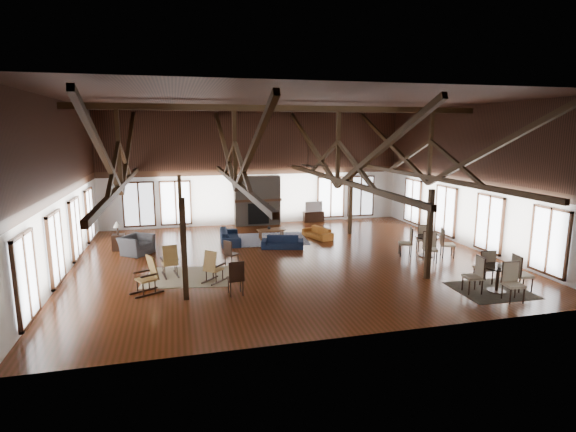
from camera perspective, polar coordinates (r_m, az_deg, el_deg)
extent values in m
plane|color=#582412|center=(17.74, -0.02, -5.39)|extent=(16.00, 16.00, 0.00)
cube|color=black|center=(17.07, -0.02, 14.34)|extent=(16.00, 14.00, 0.02)
cube|color=silver|center=(23.96, -4.12, 6.10)|extent=(16.00, 0.02, 6.00)
cube|color=silver|center=(10.57, 9.27, 0.06)|extent=(16.00, 0.02, 6.00)
cube|color=silver|center=(17.08, -27.09, 3.07)|extent=(0.02, 14.00, 6.00)
cube|color=silver|center=(20.60, 22.19, 4.58)|extent=(0.02, 14.00, 6.00)
cube|color=black|center=(17.05, -0.02, 13.50)|extent=(15.60, 0.18, 0.22)
cube|color=black|center=(16.73, -20.41, 3.62)|extent=(0.16, 13.70, 0.18)
cube|color=black|center=(16.63, -20.72, 8.23)|extent=(0.14, 0.14, 2.70)
cube|color=black|center=(20.12, -19.60, 8.27)|extent=(0.15, 7.07, 3.12)
cube|color=black|center=(13.17, -22.36, 7.09)|extent=(0.15, 7.07, 3.12)
cube|color=black|center=(16.77, -6.68, 4.23)|extent=(0.16, 13.70, 0.18)
cube|color=black|center=(16.67, -6.78, 8.85)|extent=(0.14, 0.14, 2.70)
cube|color=black|center=(20.15, -8.08, 8.78)|extent=(0.15, 7.07, 3.12)
cube|color=black|center=(13.21, -4.78, 7.86)|extent=(0.15, 7.07, 3.12)
cube|color=black|center=(17.73, 6.29, 4.59)|extent=(0.16, 13.70, 0.18)
cube|color=black|center=(17.64, 6.38, 8.96)|extent=(0.14, 0.14, 2.70)
cube|color=black|center=(20.95, 3.00, 8.94)|extent=(0.15, 7.07, 3.12)
cube|color=black|center=(14.42, 11.26, 7.93)|extent=(0.15, 7.07, 3.12)
cube|color=black|center=(19.48, 17.43, 4.72)|extent=(0.16, 13.70, 0.18)
cube|color=black|center=(19.40, 17.65, 8.68)|extent=(0.14, 0.14, 2.70)
cube|color=black|center=(22.46, 12.92, 8.81)|extent=(0.15, 7.07, 3.12)
cube|color=black|center=(16.52, 24.02, 7.55)|extent=(0.15, 7.07, 3.12)
cube|color=black|center=(13.46, -13.05, -4.20)|extent=(0.16, 0.16, 3.05)
cube|color=black|center=(15.73, 17.50, -2.26)|extent=(0.16, 0.16, 3.05)
cube|color=black|center=(20.31, -13.49, 0.80)|extent=(0.16, 0.16, 3.05)
cube|color=black|center=(21.88, 7.94, 1.69)|extent=(0.16, 0.16, 3.05)
cube|color=#61564A|center=(23.85, -3.93, 1.97)|extent=(2.40, 0.62, 2.60)
cube|color=black|center=(23.65, -3.77, 0.30)|extent=(1.10, 0.06, 1.10)
cube|color=black|center=(23.57, -3.81, 1.99)|extent=(2.50, 0.20, 0.12)
cylinder|color=black|center=(16.23, 2.58, 7.62)|extent=(0.04, 0.04, 0.70)
cylinder|color=black|center=(16.25, 2.57, 6.39)|extent=(0.20, 0.20, 0.10)
cube|color=black|center=(16.38, 4.09, 6.41)|extent=(0.70, 0.12, 0.02)
cube|color=black|center=(16.68, 2.12, 6.51)|extent=(0.12, 0.70, 0.02)
cube|color=black|center=(16.13, 1.03, 6.37)|extent=(0.70, 0.12, 0.02)
cube|color=black|center=(15.82, 3.04, 6.27)|extent=(0.12, 0.70, 0.02)
imported|color=#141E37|center=(19.18, -0.71, -3.35)|extent=(1.90, 1.13, 0.52)
imported|color=#121D33|center=(20.24, -7.37, -2.56)|extent=(2.10, 0.90, 0.60)
imported|color=#A45C1F|center=(21.07, 3.77, -2.12)|extent=(1.80, 1.15, 0.49)
cube|color=brown|center=(20.74, -2.17, -1.77)|extent=(1.30, 0.80, 0.06)
cube|color=brown|center=(20.51, -3.44, -2.60)|extent=(0.06, 0.06, 0.40)
cube|color=brown|center=(20.89, -3.65, -2.35)|extent=(0.06, 0.06, 0.40)
cube|color=brown|center=(20.71, -0.67, -2.44)|extent=(0.06, 0.06, 0.40)
cube|color=brown|center=(21.09, -0.92, -2.20)|extent=(0.06, 0.06, 0.40)
imported|color=#B2B2B2|center=(20.76, -2.43, -1.44)|extent=(0.18, 0.18, 0.17)
imported|color=#333336|center=(19.27, -18.69, -3.49)|extent=(1.53, 1.55, 0.76)
cube|color=black|center=(20.18, -20.72, -3.14)|extent=(0.49, 0.49, 0.66)
cylinder|color=black|center=(20.07, -20.82, -1.68)|extent=(0.08, 0.08, 0.40)
cone|color=beige|center=(20.02, -20.87, -0.94)|extent=(0.35, 0.35, 0.29)
cube|color=olive|center=(16.09, -14.79, -5.86)|extent=(0.57, 0.56, 0.05)
cube|color=olive|center=(15.78, -14.71, -4.90)|extent=(0.52, 0.28, 0.71)
cube|color=black|center=(16.18, -15.44, -7.31)|extent=(0.21, 0.87, 0.05)
cube|color=black|center=(16.24, -14.00, -7.17)|extent=(0.21, 0.87, 0.05)
cube|color=olive|center=(15.18, -9.34, -6.69)|extent=(0.66, 0.66, 0.05)
cube|color=olive|center=(14.92, -9.90, -5.70)|extent=(0.48, 0.46, 0.69)
cube|color=black|center=(15.42, -9.88, -7.97)|extent=(0.61, 0.66, 0.05)
cube|color=black|center=(15.18, -8.69, -8.23)|extent=(0.61, 0.66, 0.05)
cube|color=olive|center=(14.57, -17.61, -7.69)|extent=(0.67, 0.68, 0.05)
cube|color=olive|center=(14.56, -16.84, -6.21)|extent=(0.41, 0.55, 0.74)
cube|color=black|center=(14.52, -17.16, -9.49)|extent=(0.83, 0.47, 0.05)
cube|color=black|center=(14.89, -17.86, -9.02)|extent=(0.83, 0.47, 0.05)
cube|color=black|center=(16.82, -7.18, -4.82)|extent=(0.58, 0.58, 0.05)
cube|color=black|center=(16.62, -7.65, -4.07)|extent=(0.29, 0.35, 0.54)
cylinder|color=black|center=(16.88, -7.16, -5.54)|extent=(0.03, 0.03, 0.44)
cube|color=black|center=(13.90, -6.69, -7.93)|extent=(0.49, 0.49, 0.06)
cube|color=black|center=(13.61, -6.55, -7.02)|extent=(0.47, 0.07, 0.61)
cylinder|color=black|center=(13.98, -6.67, -8.90)|extent=(0.04, 0.04, 0.50)
cylinder|color=black|center=(15.40, 25.17, -5.88)|extent=(0.94, 0.94, 0.04)
cylinder|color=black|center=(15.51, 25.06, -7.26)|extent=(0.10, 0.10, 0.78)
cylinder|color=black|center=(15.62, 24.94, -8.62)|extent=(0.56, 0.56, 0.04)
cylinder|color=black|center=(18.65, 17.22, -2.54)|extent=(0.94, 0.94, 0.04)
cylinder|color=black|center=(18.74, 17.16, -3.70)|extent=(0.10, 0.10, 0.78)
cylinder|color=black|center=(18.84, 17.09, -4.85)|extent=(0.56, 0.56, 0.04)
imported|color=#B2B2B2|center=(15.27, 25.27, -5.75)|extent=(0.14, 0.14, 0.10)
imported|color=#B2B2B2|center=(18.60, 17.14, -2.35)|extent=(0.15, 0.15, 0.10)
cube|color=black|center=(24.83, 3.26, -0.06)|extent=(1.11, 0.42, 0.56)
imported|color=#B2B2B2|center=(24.72, 3.20, 1.22)|extent=(1.01, 0.24, 0.58)
cube|color=tan|center=(15.93, -12.51, -7.52)|extent=(3.21, 2.70, 0.01)
cube|color=#1B234D|center=(20.79, -2.51, -2.96)|extent=(3.69, 2.90, 0.01)
cube|color=black|center=(15.67, 24.37, -8.57)|extent=(2.27, 2.08, 0.01)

